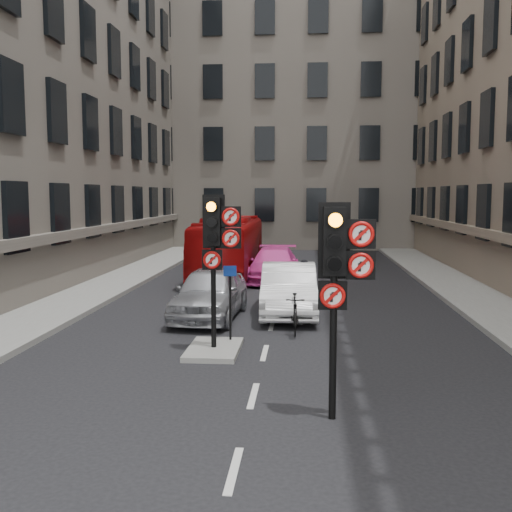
% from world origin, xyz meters
% --- Properties ---
extents(ground, '(120.00, 120.00, 0.00)m').
position_xyz_m(ground, '(0.00, 0.00, 0.00)').
color(ground, black).
rests_on(ground, ground).
extents(pavement_left, '(3.00, 50.00, 0.16)m').
position_xyz_m(pavement_left, '(-7.20, 12.00, 0.08)').
color(pavement_left, gray).
rests_on(pavement_left, ground).
extents(pavement_right, '(3.00, 50.00, 0.16)m').
position_xyz_m(pavement_right, '(7.20, 12.00, 0.08)').
color(pavement_right, gray).
rests_on(pavement_right, ground).
extents(centre_island, '(1.20, 2.00, 0.12)m').
position_xyz_m(centre_island, '(-1.20, 5.00, 0.06)').
color(centre_island, gray).
rests_on(centre_island, ground).
extents(building_far, '(30.00, 14.00, 20.00)m').
position_xyz_m(building_far, '(0.00, 38.00, 10.00)').
color(building_far, gray).
rests_on(building_far, ground).
extents(signal_near, '(0.91, 0.40, 3.58)m').
position_xyz_m(signal_near, '(1.49, 0.99, 2.58)').
color(signal_near, black).
rests_on(signal_near, ground).
extents(signal_far, '(0.91, 0.40, 3.58)m').
position_xyz_m(signal_far, '(-1.11, 4.99, 2.70)').
color(signal_far, black).
rests_on(signal_far, centre_island).
extents(car_silver, '(2.05, 4.60, 1.54)m').
position_xyz_m(car_silver, '(-1.91, 8.84, 0.77)').
color(car_silver, '#ACAEB4').
rests_on(car_silver, ground).
extents(car_white, '(1.81, 4.78, 1.56)m').
position_xyz_m(car_white, '(0.43, 9.62, 0.78)').
color(car_white, silver).
rests_on(car_white, ground).
extents(car_pink, '(2.12, 4.92, 1.41)m').
position_xyz_m(car_pink, '(-0.41, 16.66, 0.71)').
color(car_pink, '#EE46AE').
rests_on(car_pink, ground).
extents(bus_red, '(2.29, 9.67, 2.69)m').
position_xyz_m(bus_red, '(-2.50, 17.99, 1.35)').
color(bus_red, '#970B0C').
rests_on(bus_red, ground).
extents(motorcycle, '(0.54, 1.73, 1.03)m').
position_xyz_m(motorcycle, '(0.66, 7.14, 0.52)').
color(motorcycle, black).
rests_on(motorcycle, ground).
extents(motorcyclist, '(0.69, 0.56, 1.64)m').
position_xyz_m(motorcyclist, '(0.88, 10.31, 0.82)').
color(motorcyclist, black).
rests_on(motorcyclist, ground).
extents(info_sign, '(0.32, 0.11, 1.84)m').
position_xyz_m(info_sign, '(-0.90, 5.73, 1.31)').
color(info_sign, black).
rests_on(info_sign, centre_island).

